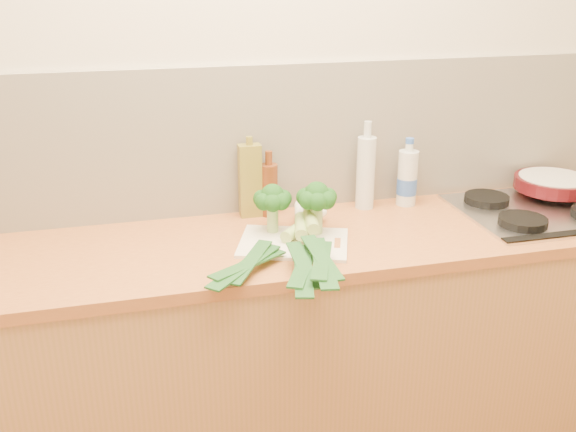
% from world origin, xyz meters
% --- Properties ---
extents(room_shell, '(3.50, 3.50, 3.50)m').
position_xyz_m(room_shell, '(0.00, 1.49, 1.17)').
color(room_shell, beige).
rests_on(room_shell, ground).
extents(counter, '(3.20, 0.62, 0.90)m').
position_xyz_m(counter, '(0.00, 1.20, 0.45)').
color(counter, '#B37A4A').
rests_on(counter, ground).
extents(gas_hob, '(0.58, 0.50, 0.04)m').
position_xyz_m(gas_hob, '(1.02, 1.20, 0.91)').
color(gas_hob, silver).
rests_on(gas_hob, counter).
extents(chopping_board, '(0.42, 0.37, 0.01)m').
position_xyz_m(chopping_board, '(0.05, 1.14, 0.91)').
color(chopping_board, '#ECE6CD').
rests_on(chopping_board, counter).
extents(broccoli_left, '(0.13, 0.13, 0.17)m').
position_xyz_m(broccoli_left, '(0.01, 1.24, 1.03)').
color(broccoli_left, '#99BB6D').
rests_on(broccoli_left, chopping_board).
extents(broccoli_right, '(0.14, 0.14, 0.18)m').
position_xyz_m(broccoli_right, '(0.15, 1.20, 1.03)').
color(broccoli_right, '#99BB6D').
rests_on(broccoli_right, chopping_board).
extents(leek_front, '(0.51, 0.53, 0.04)m').
position_xyz_m(leek_front, '(0.02, 1.13, 0.93)').
color(leek_front, white).
rests_on(leek_front, chopping_board).
extents(leek_mid, '(0.23, 0.70, 0.04)m').
position_xyz_m(leek_mid, '(0.07, 1.10, 0.95)').
color(leek_mid, white).
rests_on(leek_mid, chopping_board).
extents(leek_back, '(0.18, 0.68, 0.04)m').
position_xyz_m(leek_back, '(0.11, 1.09, 0.97)').
color(leek_back, white).
rests_on(leek_back, chopping_board).
extents(skillet, '(0.44, 0.30, 0.05)m').
position_xyz_m(skillet, '(1.17, 1.32, 0.96)').
color(skillet, '#480C10').
rests_on(skillet, gas_hob).
extents(oil_tin, '(0.08, 0.05, 0.30)m').
position_xyz_m(oil_tin, '(-0.03, 1.44, 1.04)').
color(oil_tin, olive).
rests_on(oil_tin, counter).
extents(glass_bottle, '(0.07, 0.07, 0.33)m').
position_xyz_m(glass_bottle, '(0.41, 1.42, 1.04)').
color(glass_bottle, silver).
rests_on(glass_bottle, counter).
extents(amber_bottle, '(0.06, 0.06, 0.24)m').
position_xyz_m(amber_bottle, '(0.04, 1.43, 1.00)').
color(amber_bottle, '#5E2C12').
rests_on(amber_bottle, counter).
extents(water_bottle, '(0.08, 0.08, 0.24)m').
position_xyz_m(water_bottle, '(0.57, 1.41, 1.00)').
color(water_bottle, silver).
rests_on(water_bottle, counter).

